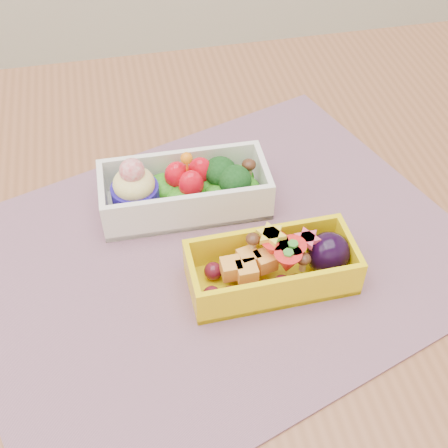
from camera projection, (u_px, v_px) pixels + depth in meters
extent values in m
cube|color=brown|center=(184.00, 271.00, 0.61)|extent=(1.20, 0.80, 0.04)
cylinder|color=brown|center=(433.00, 218.00, 1.19)|extent=(0.06, 0.06, 0.71)
cube|color=#8B6068|center=(218.00, 255.00, 0.60)|extent=(0.57, 0.50, 0.00)
cube|color=white|center=(185.00, 190.00, 0.63)|extent=(0.18, 0.08, 0.05)
ellipsoid|color=green|center=(185.00, 194.00, 0.63)|extent=(0.16, 0.07, 0.02)
cylinder|color=#221395|center=(136.00, 198.00, 0.62)|extent=(0.05, 0.05, 0.03)
sphere|color=red|center=(132.00, 171.00, 0.59)|extent=(0.03, 0.03, 0.03)
ellipsoid|color=red|center=(177.00, 175.00, 0.62)|extent=(0.03, 0.02, 0.03)
ellipsoid|color=red|center=(191.00, 184.00, 0.61)|extent=(0.03, 0.02, 0.03)
ellipsoid|color=red|center=(200.00, 171.00, 0.63)|extent=(0.03, 0.02, 0.03)
sphere|color=orange|center=(187.00, 158.00, 0.60)|extent=(0.01, 0.01, 0.01)
ellipsoid|color=black|center=(220.00, 171.00, 0.63)|extent=(0.04, 0.04, 0.03)
ellipsoid|color=black|center=(235.00, 180.00, 0.62)|extent=(0.04, 0.04, 0.03)
ellipsoid|color=#3F2111|center=(249.00, 165.00, 0.63)|extent=(0.02, 0.02, 0.01)
cube|color=yellow|center=(272.00, 267.00, 0.56)|extent=(0.16, 0.07, 0.04)
ellipsoid|color=#510F1F|center=(239.00, 281.00, 0.55)|extent=(0.08, 0.04, 0.02)
cube|color=orange|center=(247.00, 265.00, 0.55)|extent=(0.04, 0.03, 0.02)
cone|color=red|center=(274.00, 249.00, 0.55)|extent=(0.03, 0.03, 0.03)
cone|color=red|center=(292.00, 254.00, 0.55)|extent=(0.03, 0.03, 0.03)
cone|color=red|center=(287.00, 263.00, 0.54)|extent=(0.03, 0.03, 0.03)
cylinder|color=yellow|center=(271.00, 235.00, 0.55)|extent=(0.03, 0.03, 0.01)
cylinder|color=#E53F5B|center=(307.00, 238.00, 0.55)|extent=(0.03, 0.03, 0.01)
ellipsoid|color=#3F2111|center=(252.00, 250.00, 0.56)|extent=(0.01, 0.01, 0.01)
ellipsoid|color=#3F2111|center=(303.00, 264.00, 0.55)|extent=(0.01, 0.01, 0.01)
ellipsoid|color=black|center=(328.00, 254.00, 0.56)|extent=(0.04, 0.04, 0.04)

